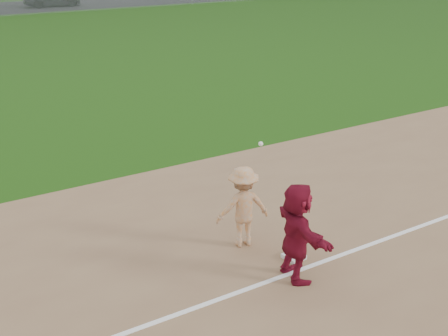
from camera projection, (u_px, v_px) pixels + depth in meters
ground at (264, 255)px, 10.85m from camera, size 160.00×160.00×0.00m
foul_line at (290, 274)px, 10.21m from camera, size 60.00×0.10×0.01m
first_base at (294, 256)px, 10.69m from camera, size 0.39×0.39×0.08m
base_runner at (297, 232)px, 9.78m from camera, size 0.85×1.77×1.83m
first_base_play at (243, 207)px, 10.90m from camera, size 1.18×0.84×2.22m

